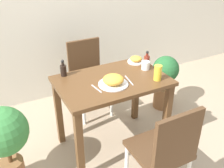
{
  "coord_description": "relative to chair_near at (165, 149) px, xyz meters",
  "views": [
    {
      "loc": [
        -0.99,
        -1.89,
        1.9
      ],
      "look_at": [
        0.0,
        0.0,
        0.72
      ],
      "focal_mm": 42.0,
      "sensor_mm": 36.0,
      "label": 1
    }
  ],
  "objects": [
    {
      "name": "juice_glass",
      "position": [
        0.3,
        0.54,
        0.34
      ],
      "size": [
        0.07,
        0.07,
        0.14
      ],
      "color": "gold",
      "rests_on": "dining_table"
    },
    {
      "name": "ground_plane",
      "position": [
        -0.07,
        0.74,
        -0.5
      ],
      "size": [
        16.0,
        16.0,
        0.0
      ],
      "primitive_type": "plane",
      "color": "tan"
    },
    {
      "name": "spoon_utensil",
      "position": [
        0.06,
        0.65,
        0.27
      ],
      "size": [
        0.04,
        0.19,
        0.0
      ],
      "rotation": [
        0.0,
        0.0,
        1.42
      ],
      "color": "silver",
      "rests_on": "dining_table"
    },
    {
      "name": "sauce_bottle",
      "position": [
        -0.44,
        1.02,
        0.33
      ],
      "size": [
        0.06,
        0.06,
        0.16
      ],
      "color": "black",
      "rests_on": "dining_table"
    },
    {
      "name": "potted_plant_right",
      "position": [
        0.84,
        1.07,
        -0.09
      ],
      "size": [
        0.32,
        0.32,
        0.69
      ],
      "color": "brown",
      "rests_on": "ground_plane"
    },
    {
      "name": "condiment_bottle",
      "position": [
        0.38,
        0.84,
        0.33
      ],
      "size": [
        0.06,
        0.06,
        0.16
      ],
      "color": "maroon",
      "rests_on": "dining_table"
    },
    {
      "name": "dining_table",
      "position": [
        -0.07,
        0.74,
        0.14
      ],
      "size": [
        1.02,
        0.67,
        0.77
      ],
      "color": "brown",
      "rests_on": "ground_plane"
    },
    {
      "name": "chair_far",
      "position": [
        -0.02,
        1.45,
        0.0
      ],
      "size": [
        0.42,
        0.42,
        0.89
      ],
      "color": "#4C331E",
      "rests_on": "ground_plane"
    },
    {
      "name": "drink_cup",
      "position": [
        0.32,
        0.78,
        0.31
      ],
      "size": [
        0.08,
        0.08,
        0.08
      ],
      "color": "white",
      "rests_on": "dining_table"
    },
    {
      "name": "food_plate",
      "position": [
        -0.11,
        0.65,
        0.31
      ],
      "size": [
        0.27,
        0.27,
        0.09
      ],
      "color": "white",
      "rests_on": "dining_table"
    },
    {
      "name": "side_plate",
      "position": [
        0.33,
        0.97,
        0.3
      ],
      "size": [
        0.18,
        0.18,
        0.07
      ],
      "color": "white",
      "rests_on": "dining_table"
    },
    {
      "name": "fork_utensil",
      "position": [
        -0.27,
        0.65,
        0.27
      ],
      "size": [
        0.03,
        0.16,
        0.0
      ],
      "rotation": [
        0.0,
        0.0,
        1.69
      ],
      "color": "silver",
      "rests_on": "dining_table"
    },
    {
      "name": "chair_near",
      "position": [
        0.0,
        0.0,
        0.0
      ],
      "size": [
        0.42,
        0.42,
        0.89
      ],
      "rotation": [
        0.0,
        0.0,
        3.14
      ],
      "color": "#4C331E",
      "rests_on": "ground_plane"
    },
    {
      "name": "potted_plant_left",
      "position": [
        -1.07,
        0.72,
        -0.0
      ],
      "size": [
        0.41,
        0.41,
        0.76
      ],
      "color": "brown",
      "rests_on": "ground_plane"
    }
  ]
}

